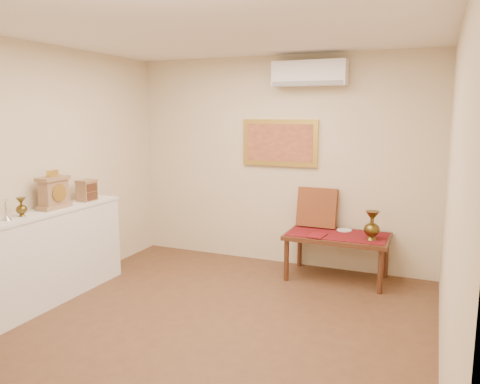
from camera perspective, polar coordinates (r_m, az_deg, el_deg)
The scene contains 18 objects.
floor at distance 4.47m, azimuth -4.68°, elevation -16.65°, with size 4.50×4.50×0.00m, color brown.
ceiling at distance 4.08m, azimuth -5.23°, elevation 19.77°, with size 4.50×4.50×0.00m, color white.
wall_back at distance 6.13m, azimuth 4.91°, elevation 3.68°, with size 4.00×0.02×2.70m, color beige.
wall_left at distance 5.29m, azimuth -24.49°, elevation 1.93°, with size 0.02×4.50×2.70m, color beige.
wall_right at distance 3.61m, azimuth 24.46°, elevation -1.26°, with size 0.02×4.50×2.70m, color beige.
candlestick at distance 4.92m, azimuth -26.67°, elevation -1.94°, with size 0.10×0.10×0.20m, color silver, non-canonical shape.
brass_urn_small at distance 5.03m, azimuth -25.12°, elevation -1.37°, with size 0.11×0.11×0.24m, color brown, non-canonical shape.
table_cloth at distance 5.71m, azimuth 11.81°, elevation -5.05°, with size 1.14×0.59×0.01m, color maroon.
brass_urn_tall at distance 5.50m, azimuth 15.81°, elevation -3.56°, with size 0.18×0.18×0.40m, color brown, non-canonical shape.
plate at distance 5.88m, azimuth 12.60°, elevation -4.55°, with size 0.18×0.18×0.01m, color white.
menu at distance 5.57m, azimuth 9.36°, elevation -5.24°, with size 0.18×0.25×0.01m, color maroon.
cushion at distance 5.96m, azimuth 9.37°, elevation -1.88°, with size 0.49×0.10×0.49m, color #5B1512.
display_ledge at distance 5.34m, azimuth -22.57°, elevation -7.32°, with size 0.37×2.02×0.98m.
mantel_clock at distance 5.29m, azimuth -21.75°, elevation -0.03°, with size 0.17×0.36×0.41m.
wooden_chest at distance 5.64m, azimuth -18.17°, elevation 0.20°, with size 0.16×0.21×0.24m.
low_table at distance 5.72m, azimuth 11.78°, elevation -5.72°, with size 1.20×0.70×0.55m.
painting at distance 6.08m, azimuth 4.86°, elevation 6.00°, with size 1.00×0.06×0.60m.
ac_unit at distance 5.88m, azimuth 8.48°, elevation 14.09°, with size 0.90×0.25×0.30m.
Camera 1 is at (1.87, -3.55, 1.97)m, focal length 35.00 mm.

